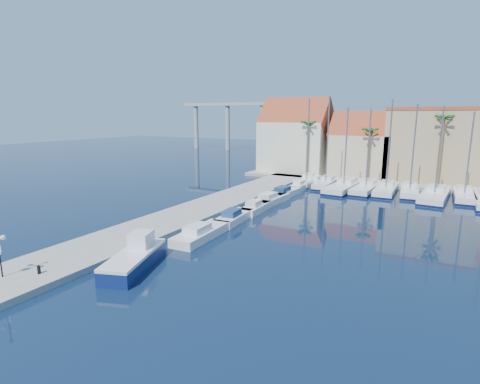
{
  "coord_description": "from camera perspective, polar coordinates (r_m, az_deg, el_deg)",
  "views": [
    {
      "loc": [
        15.1,
        -19.0,
        10.83
      ],
      "look_at": [
        -3.42,
        14.02,
        3.0
      ],
      "focal_mm": 28.0,
      "sensor_mm": 36.0,
      "label": 1
    }
  ],
  "objects": [
    {
      "name": "building_2",
      "position": [
        67.19,
        27.62,
        6.46
      ],
      "size": [
        14.2,
        10.2,
        11.5
      ],
      "color": "tan",
      "rests_on": "shore_north"
    },
    {
      "name": "ground",
      "position": [
        26.57,
        -8.59,
        -12.5
      ],
      "size": [
        260.0,
        260.0,
        0.0
      ],
      "primitive_type": "plane",
      "color": "black",
      "rests_on": "ground"
    },
    {
      "name": "sailboat_4",
      "position": [
        56.51,
        21.38,
        0.44
      ],
      "size": [
        2.81,
        9.71,
        12.85
      ],
      "rotation": [
        0.0,
        0.0,
        0.03
      ],
      "color": "white",
      "rests_on": "ground"
    },
    {
      "name": "sailboat_2",
      "position": [
        56.99,
        15.74,
        0.86
      ],
      "size": [
        3.89,
        11.79,
        11.82
      ],
      "rotation": [
        0.0,
        0.0,
        -0.07
      ],
      "color": "white",
      "rests_on": "ground"
    },
    {
      "name": "building_1",
      "position": [
        67.51,
        18.12,
        6.41
      ],
      "size": [
        10.3,
        8.0,
        11.0
      ],
      "color": "tan",
      "rests_on": "shore_north"
    },
    {
      "name": "motorboat_west_5",
      "position": [
        56.09,
        9.23,
        0.93
      ],
      "size": [
        2.24,
        5.48,
        1.4
      ],
      "rotation": [
        0.0,
        0.0,
        -0.1
      ],
      "color": "white",
      "rests_on": "ground"
    },
    {
      "name": "palm_1",
      "position": [
        62.06,
        19.19,
        8.56
      ],
      "size": [
        2.6,
        2.6,
        9.15
      ],
      "color": "brown",
      "rests_on": "shore_north"
    },
    {
      "name": "building_0",
      "position": [
        70.74,
        8.54,
        8.07
      ],
      "size": [
        12.3,
        9.0,
        13.5
      ],
      "color": "beige",
      "rests_on": "shore_north"
    },
    {
      "name": "sailboat_1",
      "position": [
        58.7,
        13.04,
        1.38
      ],
      "size": [
        2.45,
        8.55,
        13.56
      ],
      "rotation": [
        0.0,
        0.0,
        0.02
      ],
      "color": "white",
      "rests_on": "ground"
    },
    {
      "name": "fishing_boat",
      "position": [
        28.31,
        -15.67,
        -9.58
      ],
      "size": [
        4.28,
        6.98,
        2.32
      ],
      "rotation": [
        0.0,
        0.0,
        0.34
      ],
      "color": "navy",
      "rests_on": "ground"
    },
    {
      "name": "motorboat_west_0",
      "position": [
        33.69,
        -5.97,
        -6.22
      ],
      "size": [
        2.53,
        7.01,
        1.4
      ],
      "rotation": [
        0.0,
        0.0,
        0.05
      ],
      "color": "white",
      "rests_on": "ground"
    },
    {
      "name": "motorboat_west_3",
      "position": [
        46.74,
        4.65,
        -1.11
      ],
      "size": [
        2.58,
        7.01,
        1.4
      ],
      "rotation": [
        0.0,
        0.0,
        -0.05
      ],
      "color": "white",
      "rests_on": "ground"
    },
    {
      "name": "sailboat_3",
      "position": [
        56.57,
        18.75,
        0.62
      ],
      "size": [
        3.12,
        9.89,
        11.61
      ],
      "rotation": [
        0.0,
        0.0,
        -0.06
      ],
      "color": "white",
      "rests_on": "ground"
    },
    {
      "name": "viaduct",
      "position": [
        114.61,
        1.11,
        11.39
      ],
      "size": [
        48.0,
        2.2,
        14.45
      ],
      "color": "#9E9E99",
      "rests_on": "ground"
    },
    {
      "name": "shore_north",
      "position": [
        68.02,
        24.63,
        1.67
      ],
      "size": [
        54.0,
        16.0,
        0.5
      ],
      "primitive_type": "cube",
      "color": "gray",
      "rests_on": "ground"
    },
    {
      "name": "sailboat_7",
      "position": [
        56.66,
        30.96,
        -0.42
      ],
      "size": [
        2.71,
        9.17,
        11.24
      ],
      "rotation": [
        0.0,
        0.0,
        0.03
      ],
      "color": "white",
      "rests_on": "ground"
    },
    {
      "name": "sailboat_0",
      "position": [
        60.08,
        10.22,
        1.72
      ],
      "size": [
        2.82,
        8.44,
        13.16
      ],
      "rotation": [
        0.0,
        0.0,
        0.08
      ],
      "color": "white",
      "rests_on": "ground"
    },
    {
      "name": "bollard",
      "position": [
        28.57,
        -28.31,
        -10.39
      ],
      "size": [
        0.22,
        0.22,
        0.55
      ],
      "primitive_type": "cylinder",
      "color": "black",
      "rests_on": "quay_west"
    },
    {
      "name": "sailboat_6",
      "position": [
        55.2,
        27.58,
        -0.38
      ],
      "size": [
        3.77,
        11.51,
        11.93
      ],
      "rotation": [
        0.0,
        0.0,
        -0.07
      ],
      "color": "white",
      "rests_on": "ground"
    },
    {
      "name": "palm_2",
      "position": [
        61.01,
        28.69,
        9.52
      ],
      "size": [
        2.6,
        2.6,
        11.15
      ],
      "color": "brown",
      "rests_on": "shore_north"
    },
    {
      "name": "motorboat_west_4",
      "position": [
        50.97,
        6.77,
        -0.08
      ],
      "size": [
        2.51,
        6.69,
        1.4
      ],
      "rotation": [
        0.0,
        0.0,
        -0.06
      ],
      "color": "white",
      "rests_on": "ground"
    },
    {
      "name": "motorboat_west_1",
      "position": [
        38.58,
        -0.95,
        -3.83
      ],
      "size": [
        2.38,
        6.11,
        1.4
      ],
      "rotation": [
        0.0,
        0.0,
        0.08
      ],
      "color": "white",
      "rests_on": "ground"
    },
    {
      "name": "quay_west",
      "position": [
        41.82,
        -7.04,
        -3.06
      ],
      "size": [
        6.0,
        77.0,
        0.5
      ],
      "primitive_type": "cube",
      "color": "gray",
      "rests_on": "ground"
    },
    {
      "name": "palm_0",
      "position": [
        64.57,
        10.37,
        9.94
      ],
      "size": [
        2.6,
        2.6,
        10.15
      ],
      "color": "brown",
      "rests_on": "shore_north"
    },
    {
      "name": "sailboat_5",
      "position": [
        56.37,
        24.44,
        0.18
      ],
      "size": [
        2.97,
        8.69,
        12.24
      ],
      "rotation": [
        0.0,
        0.0,
        0.08
      ],
      "color": "white",
      "rests_on": "ground"
    },
    {
      "name": "motorboat_west_6",
      "position": [
        61.06,
        11.56,
        1.72
      ],
      "size": [
        1.76,
        5.44,
        1.4
      ],
      "rotation": [
        0.0,
        0.0,
        0.0
      ],
      "color": "white",
      "rests_on": "ground"
    },
    {
      "name": "motorboat_west_2",
      "position": [
        42.55,
        2.38,
        -2.36
      ],
      "size": [
        2.01,
        5.63,
        1.4
      ],
      "rotation": [
        0.0,
        0.0,
        0.04
      ],
      "color": "white",
      "rests_on": "ground"
    }
  ]
}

